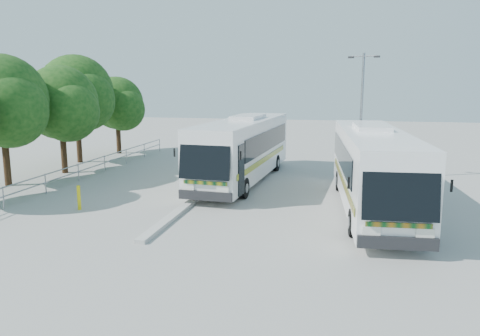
% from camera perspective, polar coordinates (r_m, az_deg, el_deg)
% --- Properties ---
extents(ground, '(100.00, 100.00, 0.00)m').
position_cam_1_polar(ground, '(21.32, 0.21, -4.44)').
color(ground, gray).
rests_on(ground, ground).
extents(kerb_divider, '(0.40, 16.00, 0.15)m').
position_cam_1_polar(kerb_divider, '(23.74, -4.22, -2.75)').
color(kerb_divider, '#B2B2AD').
rests_on(kerb_divider, ground).
extents(railing, '(0.06, 22.00, 1.00)m').
position_cam_1_polar(railing, '(28.47, -18.09, 0.32)').
color(railing, gray).
rests_on(railing, ground).
extents(tree_far_b, '(5.33, 5.03, 6.96)m').
position_cam_1_polar(tree_far_b, '(27.52, -26.99, 7.41)').
color(tree_far_b, '#382314').
rests_on(tree_far_b, ground).
extents(tree_far_c, '(4.97, 4.69, 6.49)m').
position_cam_1_polar(tree_far_c, '(30.16, -20.92, 7.42)').
color(tree_far_c, '#382314').
rests_on(tree_far_c, ground).
extents(tree_far_d, '(5.62, 5.30, 7.33)m').
position_cam_1_polar(tree_far_d, '(33.90, -19.26, 8.72)').
color(tree_far_d, '#382314').
rests_on(tree_far_d, ground).
extents(tree_far_e, '(4.54, 4.28, 5.92)m').
position_cam_1_polar(tree_far_e, '(37.53, -14.68, 7.64)').
color(tree_far_e, '#382314').
rests_on(tree_far_e, ground).
extents(coach_main, '(3.38, 12.51, 3.43)m').
position_cam_1_polar(coach_main, '(26.03, 0.39, 2.48)').
color(coach_main, silver).
rests_on(coach_main, ground).
extents(coach_adjacent, '(3.41, 12.44, 3.41)m').
position_cam_1_polar(coach_adjacent, '(20.93, 15.88, 0.11)').
color(coach_adjacent, white).
rests_on(coach_adjacent, ground).
extents(lamppost, '(1.69, 0.64, 7.05)m').
position_cam_1_polar(lamppost, '(27.11, 14.57, 6.74)').
color(lamppost, gray).
rests_on(lamppost, ground).
extents(bollard, '(0.15, 0.15, 1.07)m').
position_cam_1_polar(bollard, '(21.47, -19.04, -3.44)').
color(bollard, '#D6C00C').
rests_on(bollard, ground).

